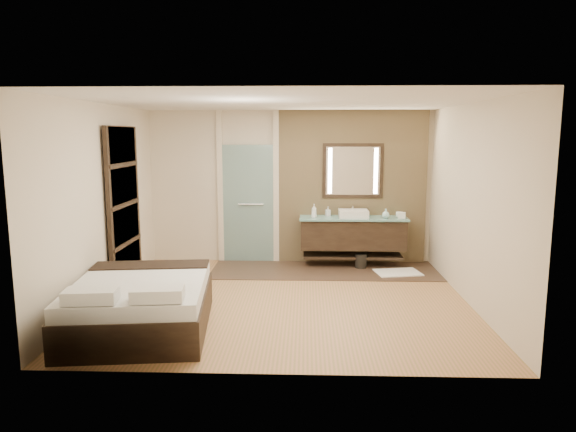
{
  "coord_description": "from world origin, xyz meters",
  "views": [
    {
      "loc": [
        0.28,
        -6.87,
        2.28
      ],
      "look_at": [
        0.02,
        0.6,
        1.09
      ],
      "focal_mm": 32.0,
      "sensor_mm": 36.0,
      "label": 1
    }
  ],
  "objects_px": {
    "mirror_unit": "(353,171)",
    "bed": "(141,305)",
    "waste_bin": "(361,261)",
    "vanity": "(353,233)"
  },
  "relations": [
    {
      "from": "vanity",
      "to": "bed",
      "type": "height_order",
      "value": "vanity"
    },
    {
      "from": "bed",
      "to": "waste_bin",
      "type": "height_order",
      "value": "bed"
    },
    {
      "from": "mirror_unit",
      "to": "bed",
      "type": "bearing_deg",
      "value": -129.68
    },
    {
      "from": "vanity",
      "to": "waste_bin",
      "type": "height_order",
      "value": "vanity"
    },
    {
      "from": "mirror_unit",
      "to": "bed",
      "type": "xyz_separation_m",
      "value": [
        -2.75,
        -3.31,
        -1.35
      ]
    },
    {
      "from": "vanity",
      "to": "mirror_unit",
      "type": "bearing_deg",
      "value": 90.0
    },
    {
      "from": "mirror_unit",
      "to": "bed",
      "type": "relative_size",
      "value": 0.51
    },
    {
      "from": "mirror_unit",
      "to": "waste_bin",
      "type": "xyz_separation_m",
      "value": [
        0.13,
        -0.41,
        -1.53
      ]
    },
    {
      "from": "vanity",
      "to": "mirror_unit",
      "type": "xyz_separation_m",
      "value": [
        0.0,
        0.24,
        1.07
      ]
    },
    {
      "from": "vanity",
      "to": "waste_bin",
      "type": "relative_size",
      "value": 7.42
    }
  ]
}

